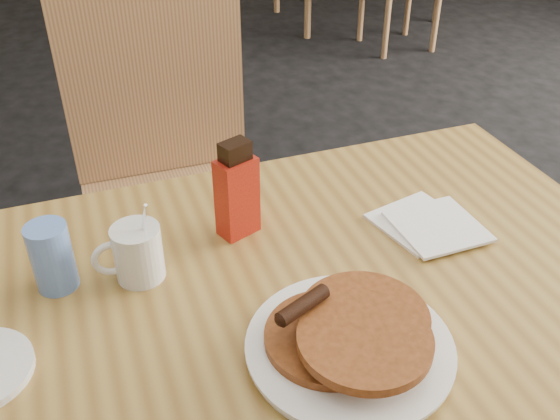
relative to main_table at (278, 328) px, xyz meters
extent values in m
cube|color=#A27D39|center=(0.00, 0.00, 0.02)|extent=(1.32, 0.88, 0.04)
cube|color=tan|center=(0.00, 0.00, 0.00)|extent=(1.36, 0.92, 0.02)
cylinder|color=tan|center=(0.58, 0.36, -0.36)|extent=(0.04, 0.04, 0.71)
cube|color=tan|center=(-0.03, 0.67, -0.21)|extent=(0.47, 0.47, 0.04)
cube|color=tan|center=(-0.03, 0.88, 0.07)|extent=(0.47, 0.04, 0.51)
cylinder|color=tan|center=(-0.22, 0.48, -0.47)|extent=(0.04, 0.04, 0.48)
cylinder|color=tan|center=(0.16, 0.86, -0.47)|extent=(0.04, 0.04, 0.48)
cylinder|color=tan|center=(1.65, 2.64, -0.49)|extent=(0.04, 0.04, 0.44)
cylinder|color=tan|center=(2.00, 2.99, -0.49)|extent=(0.04, 0.04, 0.44)
cylinder|color=white|center=(0.07, -0.12, 0.05)|extent=(0.29, 0.29, 0.02)
cylinder|color=white|center=(0.07, -0.12, 0.05)|extent=(0.30, 0.30, 0.01)
cylinder|color=brown|center=(0.04, -0.10, 0.06)|extent=(0.18, 0.18, 0.01)
cylinder|color=brown|center=(0.10, -0.10, 0.08)|extent=(0.19, 0.19, 0.01)
cylinder|color=brown|center=(0.07, -0.15, 0.09)|extent=(0.18, 0.18, 0.01)
cylinder|color=black|center=(0.01, -0.08, 0.11)|extent=(0.09, 0.06, 0.02)
cylinder|color=white|center=(-0.18, 0.15, 0.09)|extent=(0.08, 0.08, 0.09)
torus|color=white|center=(-0.23, 0.15, 0.09)|extent=(0.06, 0.01, 0.06)
cylinder|color=black|center=(-0.18, 0.15, 0.13)|extent=(0.07, 0.07, 0.01)
cylinder|color=silver|center=(-0.17, 0.15, 0.12)|extent=(0.03, 0.05, 0.14)
cube|color=maroon|center=(0.00, 0.22, 0.11)|extent=(0.08, 0.07, 0.15)
cube|color=black|center=(0.00, 0.22, 0.20)|extent=(0.06, 0.05, 0.03)
cube|color=white|center=(0.32, 0.12, 0.04)|extent=(0.18, 0.18, 0.01)
cube|color=white|center=(0.34, 0.10, 0.05)|extent=(0.15, 0.15, 0.01)
cylinder|color=#608AE1|center=(-0.31, 0.18, 0.10)|extent=(0.08, 0.08, 0.12)
camera|label=1|loc=(-0.24, -0.66, 0.71)|focal=40.00mm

